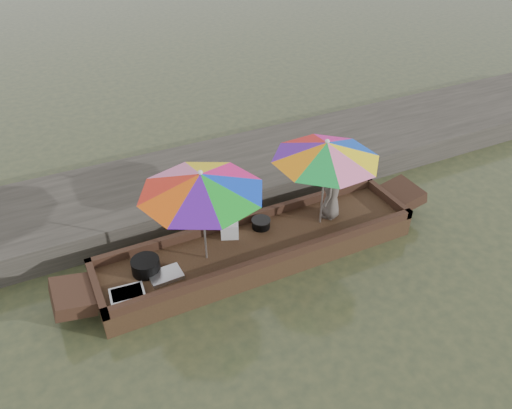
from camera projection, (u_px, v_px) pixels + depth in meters
name	position (u px, v px, depth m)	size (l,w,h in m)	color
water	(259.00, 258.00, 8.15)	(80.00, 80.00, 0.00)	#303824
dock	(208.00, 180.00, 9.62)	(22.00, 2.20, 0.50)	#2D2B26
boat_hull	(259.00, 249.00, 8.05)	(5.19, 1.20, 0.35)	black
cooking_pot	(146.00, 266.00, 7.30)	(0.42, 0.42, 0.22)	black
tray_crayfish	(127.00, 295.00, 6.92)	(0.47, 0.33, 0.09)	silver
tray_scallop	(166.00, 275.00, 7.26)	(0.47, 0.33, 0.06)	silver
charcoal_grill	(261.00, 224.00, 8.20)	(0.30, 0.30, 0.14)	black
supply_bag	(230.00, 230.00, 7.98)	(0.28, 0.22, 0.26)	silver
vendor	(332.00, 192.00, 8.23)	(0.47, 0.31, 0.96)	#514A44
umbrella_bow	(204.00, 217.00, 7.18)	(1.82, 1.82, 1.55)	#E51473
umbrella_stern	(323.00, 183.00, 7.92)	(1.70, 1.70, 1.55)	blue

